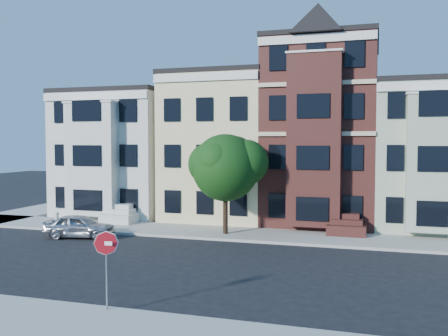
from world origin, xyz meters
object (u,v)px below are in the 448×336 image
(street_tree, at_px, (225,172))
(fire_hydrant, at_px, (57,221))
(parked_car, at_px, (80,226))
(stop_sign, at_px, (107,265))

(street_tree, distance_m, fire_hydrant, 11.45)
(street_tree, height_order, parked_car, street_tree)
(street_tree, bearing_deg, parked_car, -159.28)
(stop_sign, bearing_deg, parked_car, 121.22)
(fire_hydrant, relative_size, stop_sign, 0.26)
(street_tree, relative_size, parked_car, 1.80)
(parked_car, xyz_separation_m, stop_sign, (8.10, -10.81, 0.90))
(street_tree, relative_size, stop_sign, 2.51)
(fire_hydrant, xyz_separation_m, stop_sign, (11.20, -13.01, 1.07))
(stop_sign, bearing_deg, fire_hydrant, 125.07)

